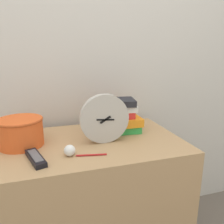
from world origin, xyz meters
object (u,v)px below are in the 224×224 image
at_px(basket, 20,131).
at_px(pen, 91,155).
at_px(crumpled_paper_ball, 70,150).
at_px(book_stack, 118,116).
at_px(desk_clock, 105,119).
at_px(tv_remote, 36,158).

height_order(basket, pen, basket).
bearing_deg(crumpled_paper_ball, basket, 138.93).
distance_m(basket, pen, 0.36).
bearing_deg(crumpled_paper_ball, pen, -17.94).
bearing_deg(book_stack, desk_clock, -131.07).
relative_size(desk_clock, book_stack, 1.00).
bearing_deg(desk_clock, pen, -125.93).
height_order(desk_clock, basket, desk_clock).
distance_m(desk_clock, tv_remote, 0.35).
height_order(desk_clock, crumpled_paper_ball, desk_clock).
bearing_deg(basket, desk_clock, -11.36).
bearing_deg(book_stack, basket, -173.99).
height_order(basket, crumpled_paper_ball, basket).
height_order(basket, tv_remote, basket).
distance_m(desk_clock, basket, 0.40).
height_order(crumpled_paper_ball, pen, crumpled_paper_ball).
distance_m(book_stack, basket, 0.50).
height_order(book_stack, tv_remote, book_stack).
xyz_separation_m(tv_remote, pen, (0.22, -0.03, -0.01)).
relative_size(book_stack, pen, 1.84).
distance_m(tv_remote, crumpled_paper_ball, 0.14).
bearing_deg(basket, tv_remote, -69.66).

